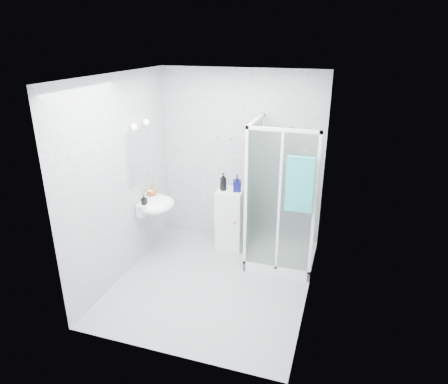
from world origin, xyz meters
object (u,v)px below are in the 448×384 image
(wall_basin, at_px, (156,205))
(shampoo_bottle_b, at_px, (237,183))
(hand_towel, at_px, (300,183))
(shower_enclosure, at_px, (276,234))
(storage_cabinet, at_px, (230,219))
(soap_dispenser_orange, at_px, (152,190))
(shampoo_bottle_a, at_px, (223,182))
(soap_dispenser_black, at_px, (144,200))

(wall_basin, relative_size, shampoo_bottle_b, 2.29)
(hand_towel, bearing_deg, shower_enclosure, 128.48)
(shower_enclosure, xyz_separation_m, hand_towel, (0.32, -0.40, 0.92))
(shower_enclosure, height_order, storage_cabinet, shower_enclosure)
(soap_dispenser_orange, bearing_deg, shampoo_bottle_a, 21.50)
(hand_towel, bearing_deg, soap_dispenser_black, -177.41)
(shower_enclosure, xyz_separation_m, shampoo_bottle_b, (-0.63, 0.23, 0.59))
(shampoo_bottle_a, relative_size, shampoo_bottle_b, 1.07)
(shampoo_bottle_a, height_order, shampoo_bottle_b, shampoo_bottle_a)
(storage_cabinet, bearing_deg, shower_enclosure, -20.20)
(storage_cabinet, relative_size, shampoo_bottle_b, 3.76)
(hand_towel, distance_m, soap_dispenser_orange, 2.15)
(hand_towel, relative_size, shampoo_bottle_b, 2.86)
(wall_basin, height_order, shampoo_bottle_b, shampoo_bottle_b)
(storage_cabinet, xyz_separation_m, soap_dispenser_orange, (-1.05, -0.40, 0.48))
(storage_cabinet, relative_size, soap_dispenser_orange, 5.86)
(wall_basin, relative_size, storage_cabinet, 0.61)
(wall_basin, height_order, shampoo_bottle_a, shampoo_bottle_a)
(shampoo_bottle_b, distance_m, soap_dispenser_orange, 1.21)
(storage_cabinet, bearing_deg, shampoo_bottle_b, -9.11)
(shower_enclosure, bearing_deg, storage_cabinet, 161.67)
(storage_cabinet, bearing_deg, soap_dispenser_black, -145.34)
(shampoo_bottle_b, xyz_separation_m, soap_dispenser_black, (-1.09, -0.72, -0.11))
(shower_enclosure, bearing_deg, wall_basin, -169.19)
(storage_cabinet, height_order, shampoo_bottle_b, shampoo_bottle_b)
(soap_dispenser_orange, height_order, soap_dispenser_black, soap_dispenser_orange)
(storage_cabinet, bearing_deg, hand_towel, -33.34)
(shower_enclosure, bearing_deg, shampoo_bottle_b, 160.03)
(hand_towel, height_order, soap_dispenser_orange, hand_towel)
(shampoo_bottle_a, bearing_deg, soap_dispenser_black, -141.77)
(shampoo_bottle_b, bearing_deg, shampoo_bottle_a, -174.58)
(shower_enclosure, relative_size, wall_basin, 3.57)
(shampoo_bottle_b, height_order, soap_dispenser_black, shampoo_bottle_b)
(shampoo_bottle_b, bearing_deg, soap_dispenser_black, -146.50)
(wall_basin, distance_m, hand_towel, 2.06)
(storage_cabinet, distance_m, hand_towel, 1.53)
(storage_cabinet, relative_size, shampoo_bottle_a, 3.51)
(hand_towel, xyz_separation_m, soap_dispenser_black, (-2.05, -0.09, -0.44))
(soap_dispenser_black, bearing_deg, hand_towel, 2.59)
(storage_cabinet, distance_m, shampoo_bottle_b, 0.59)
(wall_basin, distance_m, soap_dispenser_orange, 0.25)
(soap_dispenser_black, bearing_deg, storage_cabinet, 36.53)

